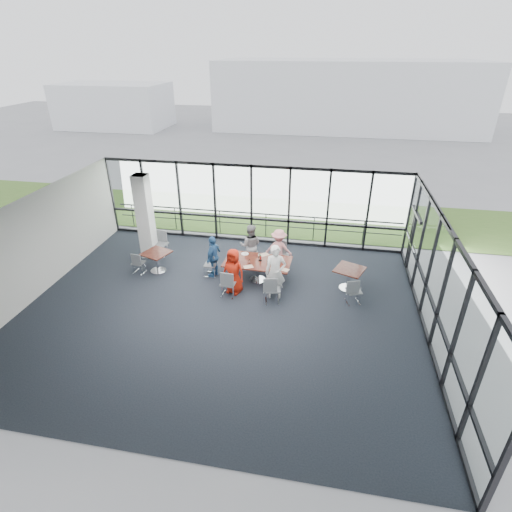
% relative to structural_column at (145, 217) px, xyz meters
% --- Properties ---
extents(floor, '(12.00, 10.00, 0.02)m').
position_rel_structural_column_xyz_m(floor, '(3.60, -3.00, -1.61)').
color(floor, black).
rests_on(floor, ground).
extents(ceiling, '(12.00, 10.00, 0.04)m').
position_rel_structural_column_xyz_m(ceiling, '(3.60, -3.00, 1.60)').
color(ceiling, white).
rests_on(ceiling, ground).
extents(wall_left, '(0.10, 10.00, 3.20)m').
position_rel_structural_column_xyz_m(wall_left, '(-2.40, -3.00, 0.00)').
color(wall_left, silver).
rests_on(wall_left, ground).
extents(wall_front, '(12.00, 0.10, 3.20)m').
position_rel_structural_column_xyz_m(wall_front, '(3.60, -8.00, 0.00)').
color(wall_front, silver).
rests_on(wall_front, ground).
extents(curtain_wall_back, '(12.00, 0.10, 3.20)m').
position_rel_structural_column_xyz_m(curtain_wall_back, '(3.60, 2.00, 0.00)').
color(curtain_wall_back, white).
rests_on(curtain_wall_back, ground).
extents(curtain_wall_right, '(0.10, 10.00, 3.20)m').
position_rel_structural_column_xyz_m(curtain_wall_right, '(9.60, -3.00, 0.00)').
color(curtain_wall_right, white).
rests_on(curtain_wall_right, ground).
extents(exit_door, '(0.12, 1.60, 2.10)m').
position_rel_structural_column_xyz_m(exit_door, '(9.60, 0.75, -0.55)').
color(exit_door, black).
rests_on(exit_door, ground).
extents(structural_column, '(0.50, 0.50, 3.20)m').
position_rel_structural_column_xyz_m(structural_column, '(0.00, 0.00, 0.00)').
color(structural_column, white).
rests_on(structural_column, ground).
extents(apron, '(80.00, 70.00, 0.02)m').
position_rel_structural_column_xyz_m(apron, '(3.60, 7.00, -1.62)').
color(apron, gray).
rests_on(apron, ground).
extents(grass_strip, '(80.00, 5.00, 0.01)m').
position_rel_structural_column_xyz_m(grass_strip, '(3.60, 5.00, -1.59)').
color(grass_strip, '#385E20').
rests_on(grass_strip, ground).
extents(hangar_main, '(24.00, 10.00, 6.00)m').
position_rel_structural_column_xyz_m(hangar_main, '(7.60, 29.00, 1.40)').
color(hangar_main, white).
rests_on(hangar_main, ground).
extents(hangar_aux, '(10.00, 6.00, 4.00)m').
position_rel_structural_column_xyz_m(hangar_aux, '(-14.40, 25.00, 0.40)').
color(hangar_aux, white).
rests_on(hangar_aux, ground).
extents(guard_rail, '(12.00, 0.06, 0.06)m').
position_rel_structural_column_xyz_m(guard_rail, '(3.60, 2.60, -1.10)').
color(guard_rail, '#2D2D33').
rests_on(guard_rail, ground).
extents(main_table, '(2.28, 1.32, 0.75)m').
position_rel_structural_column_xyz_m(main_table, '(4.40, -1.03, -0.95)').
color(main_table, '#3C1010').
rests_on(main_table, ground).
extents(side_table_left, '(1.09, 1.09, 0.75)m').
position_rel_structural_column_xyz_m(side_table_left, '(0.77, -1.06, -0.97)').
color(side_table_left, '#3C1010').
rests_on(side_table_left, ground).
extents(side_table_right, '(1.14, 1.14, 0.75)m').
position_rel_structural_column_xyz_m(side_table_right, '(7.45, -1.01, -0.96)').
color(side_table_right, '#3C1010').
rests_on(side_table_right, ground).
extents(diner_near_left, '(0.86, 0.67, 1.55)m').
position_rel_structural_column_xyz_m(diner_near_left, '(3.77, -1.89, -0.82)').
color(diner_near_left, red).
rests_on(diner_near_left, ground).
extents(diner_near_right, '(0.75, 0.61, 1.81)m').
position_rel_structural_column_xyz_m(diner_near_right, '(5.13, -1.93, -0.69)').
color(diner_near_right, white).
rests_on(diner_near_right, ground).
extents(diner_far_left, '(0.82, 0.54, 1.62)m').
position_rel_structural_column_xyz_m(diner_far_left, '(3.96, -0.05, -0.79)').
color(diner_far_left, gray).
rests_on(diner_far_left, ground).
extents(diner_far_right, '(0.97, 0.50, 1.50)m').
position_rel_structural_column_xyz_m(diner_far_right, '(4.98, -0.02, -0.85)').
color(diner_far_right, pink).
rests_on(diner_far_right, ground).
extents(diner_end, '(0.65, 0.97, 1.52)m').
position_rel_structural_column_xyz_m(diner_end, '(2.85, -1.01, -0.84)').
color(diner_end, '#2C5B92').
rests_on(diner_end, ground).
extents(chair_main_nl, '(0.49, 0.49, 0.92)m').
position_rel_structural_column_xyz_m(chair_main_nl, '(3.64, -2.14, -1.14)').
color(chair_main_nl, slate).
rests_on(chair_main_nl, ground).
extents(chair_main_nr, '(0.55, 0.55, 0.94)m').
position_rel_structural_column_xyz_m(chair_main_nr, '(5.09, -2.24, -1.13)').
color(chair_main_nr, slate).
rests_on(chair_main_nr, ground).
extents(chair_main_fl, '(0.44, 0.44, 0.84)m').
position_rel_structural_column_xyz_m(chair_main_fl, '(3.95, 0.13, -1.18)').
color(chair_main_fl, slate).
rests_on(chair_main_fl, ground).
extents(chair_main_fr, '(0.57, 0.57, 0.95)m').
position_rel_structural_column_xyz_m(chair_main_fr, '(5.08, 0.04, -1.12)').
color(chair_main_fr, slate).
rests_on(chair_main_fr, ground).
extents(chair_main_end, '(0.42, 0.42, 0.84)m').
position_rel_structural_column_xyz_m(chair_main_end, '(2.72, -0.99, -1.18)').
color(chair_main_end, slate).
rests_on(chair_main_end, ground).
extents(chair_spare_la, '(0.44, 0.44, 0.80)m').
position_rel_structural_column_xyz_m(chair_spare_la, '(0.16, -1.29, -1.20)').
color(chair_spare_la, slate).
rests_on(chair_spare_la, ground).
extents(chair_spare_lb, '(0.51, 0.51, 0.92)m').
position_rel_structural_column_xyz_m(chair_spare_lb, '(0.42, 0.15, -1.14)').
color(chair_spare_lb, slate).
rests_on(chair_spare_lb, ground).
extents(chair_spare_r, '(0.54, 0.54, 0.87)m').
position_rel_structural_column_xyz_m(chair_spare_r, '(7.60, -1.83, -1.16)').
color(chair_spare_r, slate).
rests_on(chair_spare_r, ground).
extents(plate_nl, '(0.25, 0.25, 0.01)m').
position_rel_structural_column_xyz_m(plate_nl, '(3.74, -1.43, -0.84)').
color(plate_nl, white).
rests_on(plate_nl, main_table).
extents(plate_nr, '(0.28, 0.28, 0.01)m').
position_rel_structural_column_xyz_m(plate_nr, '(5.04, -1.47, -0.84)').
color(plate_nr, white).
rests_on(plate_nr, main_table).
extents(plate_fl, '(0.26, 0.26, 0.01)m').
position_rel_structural_column_xyz_m(plate_fl, '(3.87, -0.61, -0.84)').
color(plate_fl, white).
rests_on(plate_fl, main_table).
extents(plate_fr, '(0.26, 0.26, 0.01)m').
position_rel_structural_column_xyz_m(plate_fr, '(4.92, -0.71, -0.84)').
color(plate_fr, white).
rests_on(plate_fr, main_table).
extents(plate_end, '(0.24, 0.24, 0.01)m').
position_rel_structural_column_xyz_m(plate_end, '(3.44, -0.99, -0.84)').
color(plate_end, white).
rests_on(plate_end, main_table).
extents(tumbler_a, '(0.06, 0.06, 0.13)m').
position_rel_structural_column_xyz_m(tumbler_a, '(4.16, -1.24, -0.79)').
color(tumbler_a, white).
rests_on(tumbler_a, main_table).
extents(tumbler_b, '(0.07, 0.07, 0.13)m').
position_rel_structural_column_xyz_m(tumbler_b, '(4.78, -1.21, -0.78)').
color(tumbler_b, white).
rests_on(tumbler_b, main_table).
extents(tumbler_c, '(0.07, 0.07, 0.15)m').
position_rel_structural_column_xyz_m(tumbler_c, '(4.41, -0.75, -0.78)').
color(tumbler_c, white).
rests_on(tumbler_c, main_table).
extents(tumbler_d, '(0.08, 0.08, 0.15)m').
position_rel_structural_column_xyz_m(tumbler_d, '(3.60, -1.20, -0.77)').
color(tumbler_d, white).
rests_on(tumbler_d, main_table).
extents(menu_a, '(0.37, 0.33, 0.00)m').
position_rel_structural_column_xyz_m(menu_a, '(4.17, -1.48, -0.85)').
color(menu_a, silver).
rests_on(menu_a, main_table).
extents(menu_b, '(0.35, 0.30, 0.00)m').
position_rel_structural_column_xyz_m(menu_b, '(5.36, -1.45, -0.85)').
color(menu_b, silver).
rests_on(menu_b, main_table).
extents(menu_c, '(0.38, 0.38, 0.00)m').
position_rel_structural_column_xyz_m(menu_c, '(4.54, -0.53, -0.85)').
color(menu_c, silver).
rests_on(menu_c, main_table).
extents(condiment_caddy, '(0.10, 0.07, 0.04)m').
position_rel_structural_column_xyz_m(condiment_caddy, '(4.48, -1.00, -0.83)').
color(condiment_caddy, black).
rests_on(condiment_caddy, main_table).
extents(ketchup_bottle, '(0.06, 0.06, 0.18)m').
position_rel_structural_column_xyz_m(ketchup_bottle, '(4.49, -0.97, -0.76)').
color(ketchup_bottle, maroon).
rests_on(ketchup_bottle, main_table).
extents(green_bottle, '(0.05, 0.05, 0.20)m').
position_rel_structural_column_xyz_m(green_bottle, '(4.48, -0.96, -0.75)').
color(green_bottle, '#166C35').
rests_on(green_bottle, main_table).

